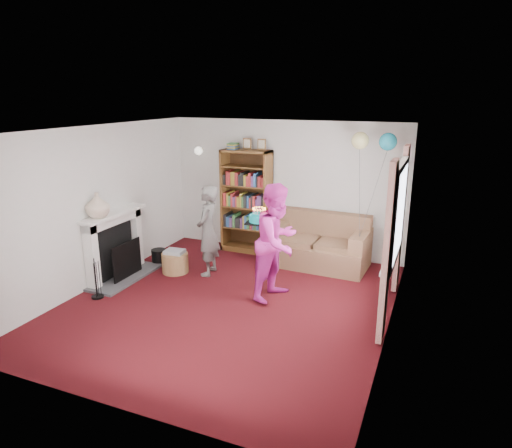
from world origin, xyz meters
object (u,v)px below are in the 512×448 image
at_px(person_striped, 208,231).
at_px(person_magenta, 277,242).
at_px(birthday_cake, 259,218).
at_px(bookcase, 247,202).
at_px(sofa, 319,246).

height_order(person_striped, person_magenta, person_magenta).
relative_size(person_striped, birthday_cake, 4.27).
distance_m(bookcase, person_striped, 1.40).
bearing_deg(sofa, person_striped, -141.51).
distance_m(bookcase, sofa, 1.64).
height_order(person_striped, birthday_cake, person_striped).
height_order(bookcase, person_magenta, bookcase).
height_order(sofa, person_striped, person_striped).
distance_m(person_striped, birthday_cake, 1.22).
xyz_separation_m(bookcase, sofa, (1.50, -0.23, -0.62)).
distance_m(person_striped, person_magenta, 1.44).
bearing_deg(bookcase, person_magenta, -54.91).
xyz_separation_m(sofa, person_striped, (-1.61, -1.16, 0.42)).
distance_m(sofa, person_magenta, 1.68).
xyz_separation_m(person_striped, birthday_cake, (1.08, -0.39, 0.42)).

